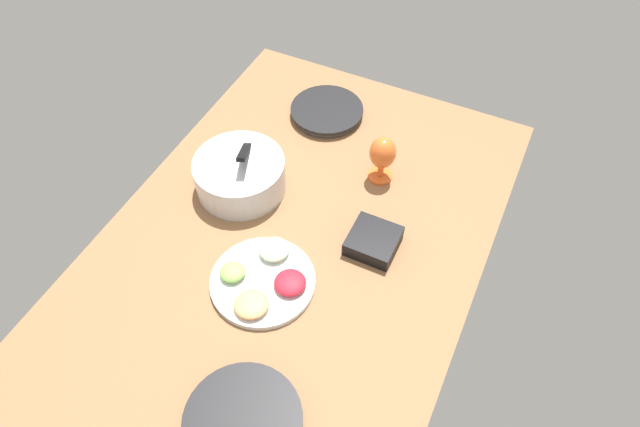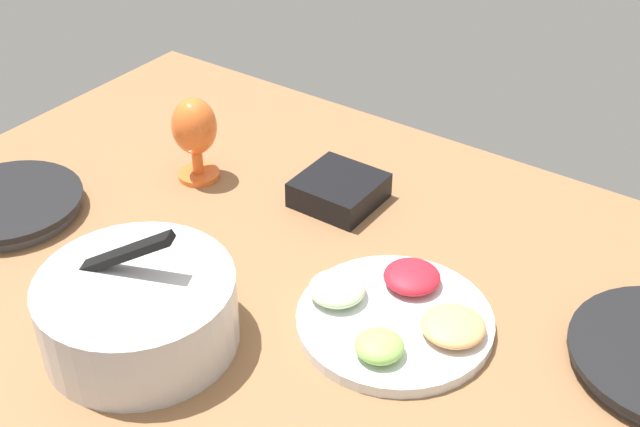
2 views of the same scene
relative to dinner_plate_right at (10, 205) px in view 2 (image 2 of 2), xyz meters
The scene contains 6 objects.
ground_plane 57.43cm from the dinner_plate_right, 165.83° to the right, with size 160.00×104.00×4.00cm, color #8C603D.
dinner_plate_right is the anchor object (origin of this frame).
mixing_bowl 42.48cm from the dinner_plate_right, 166.75° to the left, with size 28.17×27.50×17.86cm.
fruit_platter 70.15cm from the dinner_plate_right, 168.90° to the right, with size 28.52×28.52×5.07cm.
hurricane_glass_orange 34.10cm from the dinner_plate_right, 124.61° to the right, with size 8.13×8.13×15.96cm.
square_bowl_black 56.80cm from the dinner_plate_right, 141.52° to the right, with size 13.50×13.50×4.72cm.
Camera 2 is at (-55.69, 80.26, 82.18)cm, focal length 46.69 mm.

